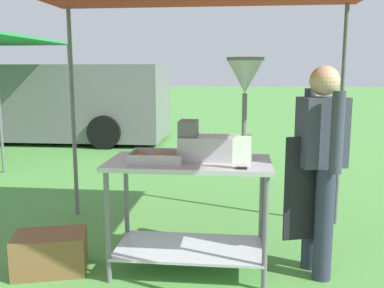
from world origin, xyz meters
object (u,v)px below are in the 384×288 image
(donut_cart, at_px, (189,194))
(donut_fryer, at_px, (224,119))
(vendor, at_px, (320,161))
(van_grey, at_px, (41,102))
(donut_tray, at_px, (157,158))
(supply_crate, at_px, (50,253))
(menu_sign, at_px, (242,155))

(donut_cart, distance_m, donut_fryer, 0.64)
(vendor, relative_size, van_grey, 0.29)
(donut_cart, bearing_deg, donut_tray, -171.95)
(donut_cart, height_order, vendor, vendor)
(vendor, height_order, van_grey, van_grey)
(donut_tray, distance_m, supply_crate, 1.14)
(donut_fryer, height_order, vendor, donut_fryer)
(donut_cart, distance_m, vendor, 1.03)
(menu_sign, xyz_separation_m, vendor, (0.59, 0.29, -0.09))
(donut_tray, relative_size, supply_crate, 0.65)
(vendor, bearing_deg, donut_cart, -177.05)
(vendor, bearing_deg, menu_sign, -153.69)
(donut_cart, height_order, donut_tray, donut_tray)
(donut_tray, height_order, vendor, vendor)
(donut_tray, height_order, donut_fryer, donut_fryer)
(donut_tray, xyz_separation_m, menu_sign, (0.64, -0.21, 0.08))
(donut_cart, height_order, van_grey, van_grey)
(donut_tray, height_order, van_grey, van_grey)
(vendor, xyz_separation_m, van_grey, (-5.06, 6.09, -0.02))
(donut_cart, bearing_deg, supply_crate, -172.21)
(menu_sign, bearing_deg, donut_cart, 148.81)
(supply_crate, bearing_deg, van_grey, 115.41)
(donut_tray, bearing_deg, donut_cart, 8.05)
(supply_crate, relative_size, van_grey, 0.11)
(donut_tray, xyz_separation_m, donut_fryer, (0.51, 0.11, 0.29))
(donut_fryer, xyz_separation_m, supply_crate, (-1.35, -0.23, -1.05))
(donut_cart, xyz_separation_m, donut_tray, (-0.24, -0.03, 0.29))
(menu_sign, bearing_deg, vendor, 26.31)
(donut_fryer, distance_m, van_grey, 7.46)
(donut_tray, bearing_deg, vendor, 3.96)
(donut_fryer, distance_m, vendor, 0.78)
(donut_tray, relative_size, donut_fryer, 0.52)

